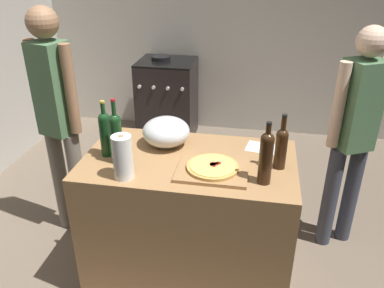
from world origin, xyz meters
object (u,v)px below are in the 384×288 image
Objects in this scene: pizza at (213,167)px; mixing_bowl at (166,132)px; paper_towel_roll at (123,157)px; person_in_stripes at (58,113)px; wine_bottle_amber at (105,132)px; wine_bottle_dark at (116,136)px; wine_bottle_green at (281,146)px; person_in_red at (354,130)px; stove at (168,100)px; wine_bottle_clear at (266,156)px.

pizza is 0.44m from mixing_bowl.
person_in_stripes reaches higher than paper_towel_roll.
wine_bottle_amber is 0.89× the size of wine_bottle_dark.
wine_bottle_green is at bearing -13.12° from mixing_bowl.
wine_bottle_green is at bearing 1.80° from wine_bottle_amber.
wine_bottle_amber is at bearing 128.86° from paper_towel_roll.
wine_bottle_green is (1.03, 0.03, -0.02)m from wine_bottle_amber.
person_in_stripes is 2.03m from person_in_red.
person_in_red reaches higher than wine_bottle_dark.
mixing_bowl is 2.07m from stove.
person_in_red is at bearing 30.40° from paper_towel_roll.
wine_bottle_amber is 0.22× the size of person_in_red.
wine_bottle_dark is at bearing -129.85° from mixing_bowl.
mixing_bowl is 0.86× the size of wine_bottle_amber.
person_in_red reaches higher than wine_bottle_clear.
person_in_red is (1.43, 0.63, -0.13)m from wine_bottle_dark.
person_in_stripes reaches higher than wine_bottle_clear.
wine_bottle_dark is 0.72m from person_in_stripes.
pizza is 0.17× the size of person_in_stripes.
wine_bottle_dark is at bearing -37.32° from wine_bottle_amber.
wine_bottle_amber is at bearing 172.79° from pizza.
person_in_stripes is (-0.49, 0.34, -0.05)m from wine_bottle_amber.
paper_towel_roll is at bearing -173.68° from wine_bottle_clear.
wine_bottle_amber is 1.03m from wine_bottle_green.
wine_bottle_clear reaches higher than paper_towel_roll.
wine_bottle_green is 0.93× the size of wine_bottle_clear.
paper_towel_roll is at bearing -162.60° from pizza.
wine_bottle_clear reaches higher than stove.
paper_towel_roll is 0.76m from wine_bottle_clear.
wine_bottle_green is 0.19× the size of person_in_stripes.
pizza is 0.83× the size of wine_bottle_clear.
person_in_stripes is (-0.58, 0.41, -0.07)m from wine_bottle_dark.
mixing_bowl is at bearing -9.76° from person_in_stripes.
wine_bottle_dark is (-0.23, -0.27, 0.08)m from mixing_bowl.
mixing_bowl is 0.32× the size of stove.
person_in_red is at bearing 23.75° from wine_bottle_dark.
person_in_stripes reaches higher than mixing_bowl.
wine_bottle_clear is at bearing -115.21° from wine_bottle_green.
wine_bottle_amber is 0.12m from wine_bottle_dark.
person_in_red reaches higher than wine_bottle_green.
wine_bottle_clear is (0.94, -0.15, 0.01)m from wine_bottle_amber.
person_in_red is at bearing 36.29° from pizza.
wine_bottle_amber is 1.63m from person_in_red.
person_in_stripes is (-0.34, -1.80, 0.53)m from stove.
mixing_bowl is 0.19× the size of person_in_red.
person_in_stripes is (-0.81, 0.14, 0.01)m from mixing_bowl.
mixing_bowl is at bearing 166.88° from wine_bottle_green.
wine_bottle_amber is 0.95m from wine_bottle_clear.
paper_towel_roll is at bearing -107.60° from mixing_bowl.
wine_bottle_amber reaches higher than mixing_bowl.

